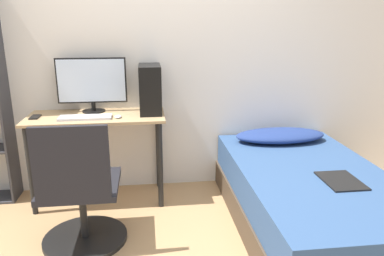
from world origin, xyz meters
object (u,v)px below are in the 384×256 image
Objects in this scene: bed at (309,200)px; monitor at (92,83)px; office_chair at (80,201)px; keyboard at (85,117)px; pc_tower at (150,89)px.

monitor is (-1.62, 0.83, 0.77)m from bed.
keyboard is at bearing 92.20° from office_chair.
monitor is at bearing 89.09° from office_chair.
pc_tower is (-1.14, 0.74, 0.72)m from bed.
bed is at bearing 0.51° from office_chair.
bed is at bearing -27.08° from monitor.
office_chair is at bearing -87.80° from keyboard.
monitor reaches higher than office_chair.
pc_tower reaches higher than bed.
office_chair is 0.49× the size of bed.
office_chair reaches higher than bed.
bed is 1.84m from keyboard.
office_chair is at bearing -123.33° from pc_tower.
pc_tower is at bearing 16.63° from keyboard.
keyboard is 1.03× the size of pc_tower.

